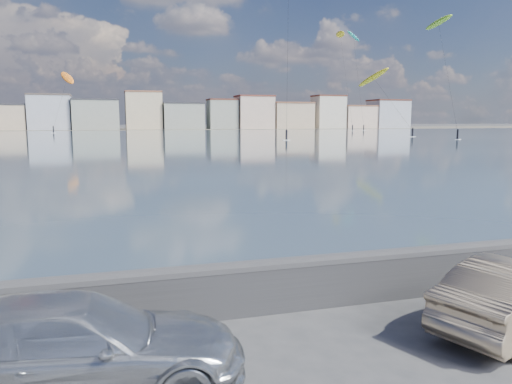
# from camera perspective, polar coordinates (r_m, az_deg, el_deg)

# --- Properties ---
(bay_water) EXTENTS (500.00, 177.00, 0.00)m
(bay_water) POSITION_cam_1_polar(r_m,az_deg,el_deg) (97.81, -15.33, 5.82)
(bay_water) COLOR #354958
(bay_water) RESTS_ON ground
(far_shore_strip) EXTENTS (500.00, 60.00, 0.00)m
(far_shore_strip) POSITION_cam_1_polar(r_m,az_deg,el_deg) (206.26, -16.00, 6.95)
(far_shore_strip) COLOR #4C473D
(far_shore_strip) RESTS_ON ground
(seawall) EXTENTS (400.00, 0.36, 1.08)m
(seawall) POSITION_cam_1_polar(r_m,az_deg,el_deg) (9.68, -3.57, -10.86)
(seawall) COLOR #28282B
(seawall) RESTS_ON ground
(far_buildings) EXTENTS (240.79, 13.26, 14.60)m
(far_buildings) POSITION_cam_1_polar(r_m,az_deg,el_deg) (192.26, -15.63, 8.68)
(far_buildings) COLOR silver
(far_buildings) RESTS_ON ground
(car_silver) EXTENTS (4.84, 2.34, 1.36)m
(car_silver) POSITION_cam_1_polar(r_m,az_deg,el_deg) (7.55, -20.00, -16.28)
(car_silver) COLOR silver
(car_silver) RESTS_ON ground
(kitesurfer_2) EXTENTS (7.35, 15.56, 34.83)m
(kitesurfer_2) POSITION_cam_1_polar(r_m,az_deg,el_deg) (186.76, 11.10, 16.86)
(kitesurfer_2) COLOR #19BFBF
(kitesurfer_2) RESTS_ON ground
(kitesurfer_5) EXTENTS (5.37, 20.74, 16.16)m
(kitesurfer_5) POSITION_cam_1_polar(r_m,az_deg,el_deg) (125.57, 13.28, 12.57)
(kitesurfer_5) COLOR yellow
(kitesurfer_5) RESTS_ON ground
(kitesurfer_8) EXTENTS (5.46, 20.34, 34.16)m
(kitesurfer_8) POSITION_cam_1_polar(r_m,az_deg,el_deg) (184.04, 9.61, 17.23)
(kitesurfer_8) COLOR yellow
(kitesurfer_8) RESTS_ON ground
(kitesurfer_13) EXTENTS (6.90, 17.32, 18.64)m
(kitesurfer_13) POSITION_cam_1_polar(r_m,az_deg,el_deg) (160.90, -20.78, 12.03)
(kitesurfer_13) COLOR orange
(kitesurfer_13) RESTS_ON ground
(kitesurfer_14) EXTENTS (5.95, 16.89, 24.62)m
(kitesurfer_14) POSITION_cam_1_polar(r_m,az_deg,el_deg) (113.08, 20.13, 17.64)
(kitesurfer_14) COLOR #8CD826
(kitesurfer_14) RESTS_ON ground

